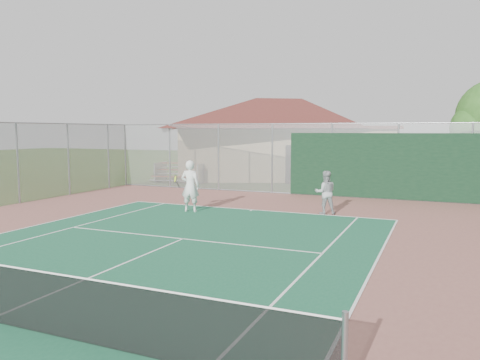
{
  "coord_description": "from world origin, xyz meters",
  "views": [
    {
      "loc": [
        6.82,
        -5.2,
        3.15
      ],
      "look_at": [
        0.67,
        9.04,
        1.52
      ],
      "focal_mm": 35.0,
      "sensor_mm": 36.0,
      "label": 1
    }
  ],
  "objects_px": {
    "clubhouse": "(282,130)",
    "player_grey_back": "(325,193)",
    "bleachers": "(181,172)",
    "player_white_front": "(190,186)"
  },
  "relations": [
    {
      "from": "player_white_front",
      "to": "clubhouse",
      "type": "bearing_deg",
      "value": -94.96
    },
    {
      "from": "bleachers",
      "to": "player_white_front",
      "type": "distance_m",
      "value": 10.83
    },
    {
      "from": "player_grey_back",
      "to": "bleachers",
      "type": "bearing_deg",
      "value": -56.46
    },
    {
      "from": "player_white_front",
      "to": "player_grey_back",
      "type": "xyz_separation_m",
      "value": [
        4.96,
        1.55,
        -0.18
      ]
    },
    {
      "from": "clubhouse",
      "to": "player_white_front",
      "type": "distance_m",
      "value": 15.51
    },
    {
      "from": "bleachers",
      "to": "clubhouse",
      "type": "bearing_deg",
      "value": 44.49
    },
    {
      "from": "clubhouse",
      "to": "player_grey_back",
      "type": "xyz_separation_m",
      "value": [
        6.27,
        -13.75,
        -2.36
      ]
    },
    {
      "from": "bleachers",
      "to": "player_grey_back",
      "type": "bearing_deg",
      "value": -44.61
    },
    {
      "from": "clubhouse",
      "to": "player_grey_back",
      "type": "bearing_deg",
      "value": -87.67
    },
    {
      "from": "bleachers",
      "to": "player_grey_back",
      "type": "height_order",
      "value": "player_grey_back"
    }
  ]
}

